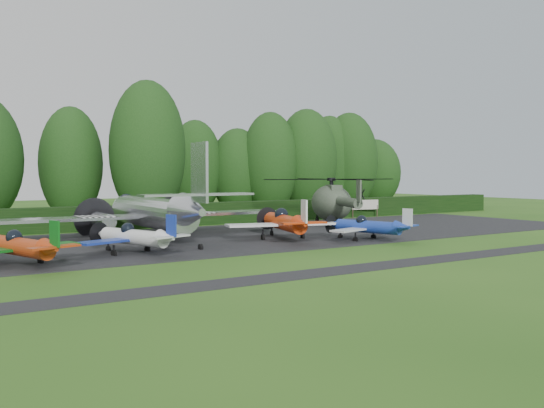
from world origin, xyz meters
TOP-DOWN VIEW (x-y plane):
  - ground at (0.00, 0.00)m, footprint 160.00×160.00m
  - apron at (0.00, 10.00)m, footprint 70.00×18.00m
  - taxiway_verge at (0.00, -6.00)m, footprint 70.00×2.00m
  - hedgerow at (0.00, 21.00)m, footprint 90.00×1.60m
  - transport_plane at (-1.99, 12.51)m, footprint 21.44×16.44m
  - light_plane_red at (-12.76, 3.53)m, footprint 6.73×7.08m
  - light_plane_white at (-6.28, 4.98)m, footprint 6.56×6.90m
  - light_plane_orange at (5.22, 6.33)m, footprint 8.01×8.42m
  - light_plane_blue at (9.94, 2.90)m, footprint 6.29×6.61m
  - helicopter at (16.03, 14.44)m, footprint 13.27×15.54m
  - sign_board at (24.90, 19.84)m, footprint 3.28×0.12m
  - tree_4 at (32.93, 31.93)m, footprint 7.46×7.46m
  - tree_5 at (39.67, 34.48)m, footprint 7.41×7.41m
  - tree_6 at (19.63, 30.34)m, footprint 6.63×6.63m
  - tree_8 at (-2.54, 32.42)m, footprint 6.16×6.16m
  - tree_9 at (12.07, 34.52)m, footprint 6.26×6.26m
  - tree_10 at (3.59, 27.68)m, footprint 7.41×7.41m
  - tree_11 at (24.40, 29.71)m, footprint 7.32×7.32m
  - tree_12 at (30.26, 32.70)m, footprint 6.39×6.39m
  - tree_13 at (16.79, 32.99)m, footprint 6.47×6.47m

SIDE VIEW (x-z plane):
  - ground at x=0.00m, z-range 0.00..0.00m
  - hedgerow at x=0.00m, z-range -1.00..1.00m
  - taxiway_verge at x=0.00m, z-range 0.00..0.00m
  - apron at x=0.00m, z-range 0.00..0.01m
  - light_plane_blue at x=9.94m, z-range -0.20..2.22m
  - light_plane_white at x=-6.28m, z-range -0.21..2.31m
  - light_plane_red at x=-12.76m, z-range -0.22..2.37m
  - sign_board at x=24.90m, z-range 0.32..2.17m
  - light_plane_orange at x=5.22m, z-range -0.26..2.82m
  - transport_plane at x=-1.99m, z-range -1.52..5.35m
  - helicopter at x=16.03m, z-range 0.16..4.43m
  - tree_5 at x=39.67m, z-range -0.01..9.42m
  - tree_13 at x=16.79m, z-range -0.01..9.93m
  - tree_9 at x=12.07m, z-range -0.01..10.80m
  - tree_8 at x=-2.54m, z-range -0.02..11.29m
  - tree_6 at x=19.63m, z-range -0.01..11.77m
  - tree_12 at x=30.26m, z-range -0.02..12.05m
  - tree_11 at x=24.40m, z-range -0.01..12.33m
  - tree_4 at x=32.93m, z-range -0.01..12.52m
  - tree_10 at x=3.59m, z-range -0.01..13.78m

